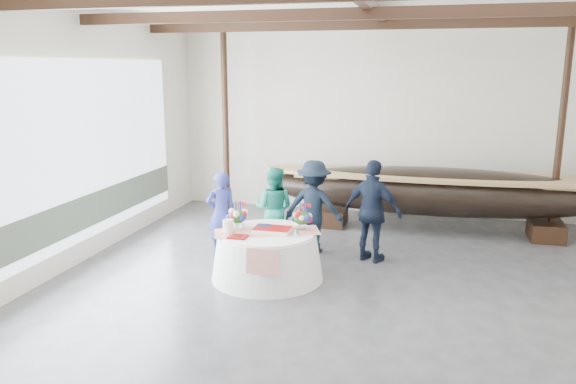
# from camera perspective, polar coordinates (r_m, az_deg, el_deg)

# --- Properties ---
(floor) EXTENTS (10.00, 12.00, 0.01)m
(floor) POSITION_cam_1_polar(r_m,az_deg,el_deg) (8.20, 5.94, -12.47)
(floor) COLOR #3D3D42
(floor) RESTS_ON ground
(wall_back) EXTENTS (10.00, 0.02, 4.50)m
(wall_back) POSITION_cam_1_polar(r_m,az_deg,el_deg) (13.45, 9.97, 7.28)
(wall_back) COLOR silver
(wall_back) RESTS_ON ground
(wall_left) EXTENTS (0.02, 12.00, 4.50)m
(wall_left) POSITION_cam_1_polar(r_m,az_deg,el_deg) (9.58, -24.84, 4.16)
(wall_left) COLOR silver
(wall_left) RESTS_ON ground
(pavilion_structure) EXTENTS (9.80, 11.76, 4.50)m
(pavilion_structure) POSITION_cam_1_polar(r_m,az_deg,el_deg) (8.23, 7.46, 16.25)
(pavilion_structure) COLOR black
(pavilion_structure) RESTS_ON ground
(open_bay) EXTENTS (0.03, 7.00, 3.20)m
(open_bay) POSITION_cam_1_polar(r_m,az_deg,el_deg) (10.40, -20.98, 2.72)
(open_bay) COLOR silver
(open_bay) RESTS_ON ground
(longboat_display) EXTENTS (7.42, 1.48, 1.39)m
(longboat_display) POSITION_cam_1_polar(r_m,az_deg,el_deg) (12.26, 14.78, 0.09)
(longboat_display) COLOR black
(longboat_display) RESTS_ON ground
(banquet_table) EXTENTS (1.86, 1.86, 0.80)m
(banquet_table) POSITION_cam_1_polar(r_m,az_deg,el_deg) (9.41, -2.12, -6.41)
(banquet_table) COLOR white
(banquet_table) RESTS_ON ground
(tabletop_items) EXTENTS (1.80, 1.15, 0.40)m
(tabletop_items) POSITION_cam_1_polar(r_m,az_deg,el_deg) (9.38, -2.34, -2.96)
(tabletop_items) COLOR #B62312
(tabletop_items) RESTS_ON banquet_table
(guest_woman_blue) EXTENTS (0.68, 0.65, 1.57)m
(guest_woman_blue) POSITION_cam_1_polar(r_m,az_deg,el_deg) (10.58, -6.79, -2.14)
(guest_woman_blue) COLOR navy
(guest_woman_blue) RESTS_ON ground
(guest_woman_teal) EXTENTS (0.79, 0.62, 1.62)m
(guest_woman_teal) POSITION_cam_1_polar(r_m,az_deg,el_deg) (10.75, -1.45, -1.69)
(guest_woman_teal) COLOR #1A876F
(guest_woman_teal) RESTS_ON ground
(guest_man_left) EXTENTS (1.17, 0.72, 1.77)m
(guest_man_left) POSITION_cam_1_polar(r_m,az_deg,el_deg) (10.58, 2.64, -1.51)
(guest_man_left) COLOR black
(guest_man_left) RESTS_ON ground
(guest_man_right) EXTENTS (1.18, 0.82, 1.86)m
(guest_man_right) POSITION_cam_1_polar(r_m,az_deg,el_deg) (10.16, 8.62, -1.96)
(guest_man_right) COLOR #141C30
(guest_man_right) RESTS_ON ground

